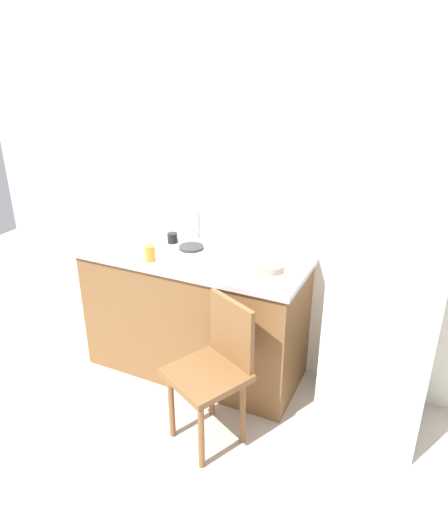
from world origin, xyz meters
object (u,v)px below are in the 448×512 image
refrigerator (384,315)px  cup_orange (150,253)px  cup_black (172,238)px  terracotta_bowl (270,267)px  chair (215,367)px  hotplate (191,247)px

refrigerator → cup_orange: bearing=-171.5°
cup_orange → cup_black: (-0.03, 0.34, -0.02)m
terracotta_bowl → cup_orange: bearing=-166.0°
cup_black → refrigerator: bearing=-4.6°
chair → hotplate: size_ratio=5.24×
chair → cup_black: bearing=160.8°
hotplate → cup_black: cup_black is taller
refrigerator → hotplate: size_ratio=8.90×
refrigerator → cup_black: 1.50m
chair → refrigerator: bearing=59.8°
cup_orange → cup_black: bearing=95.8°
terracotta_bowl → cup_black: (-0.79, 0.15, 0.01)m
refrigerator → cup_orange: refrigerator is taller
cup_black → terracotta_bowl: bearing=-10.7°
hotplate → cup_orange: bearing=-115.8°
terracotta_bowl → cup_black: cup_black is taller
chair → terracotta_bowl: terracotta_bowl is taller
terracotta_bowl → hotplate: bearing=170.3°
chair → hotplate: hotplate is taller
chair → cup_orange: bearing=178.3°
chair → terracotta_bowl: 0.69m
refrigerator → cup_orange: (-1.45, -0.22, 0.21)m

